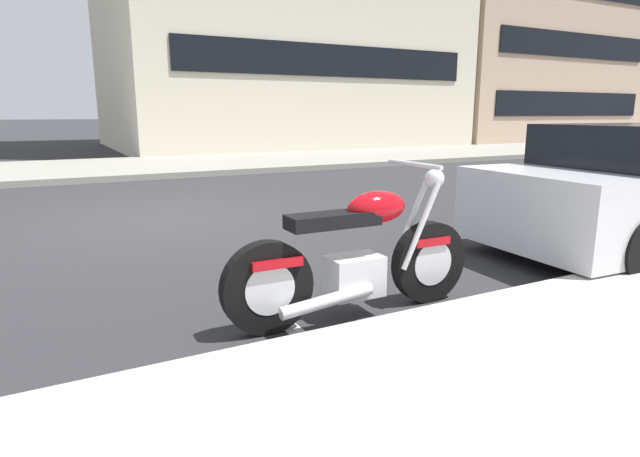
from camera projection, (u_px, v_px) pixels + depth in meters
ground_plane at (161, 219)px, 7.45m from camera, size 260.00×260.00×0.00m
sidewalk_far_curb at (456, 152)px, 19.12m from camera, size 120.00×5.00×0.14m
parking_stall_stripe at (274, 313)px, 3.96m from camera, size 0.12×2.20×0.01m
parked_motorcycle at (357, 259)px, 3.84m from camera, size 2.02×0.62×1.12m
townhouse_behind_pole at (496, 60)px, 28.60m from camera, size 11.70×9.86×8.55m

